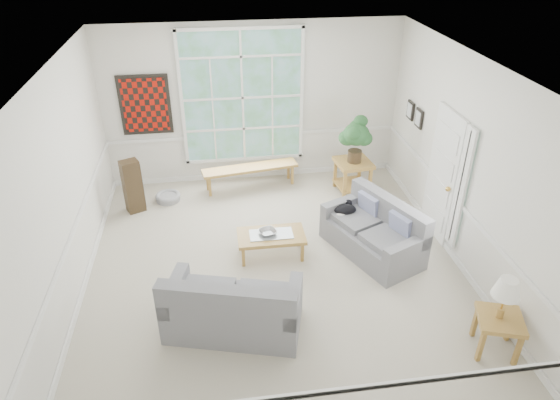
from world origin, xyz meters
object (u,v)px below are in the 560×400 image
at_px(loveseat_front, 233,300).
at_px(side_table, 496,334).
at_px(coffee_table, 271,245).
at_px(end_table, 352,176).
at_px(loveseat_right, 373,229).

xyz_separation_m(loveseat_front, side_table, (3.08, -0.83, -0.19)).
xyz_separation_m(coffee_table, end_table, (1.76, 1.81, 0.12)).
relative_size(coffee_table, side_table, 1.97).
bearing_deg(end_table, loveseat_right, -96.43).
bearing_deg(side_table, end_table, 99.06).
height_order(coffee_table, side_table, side_table).
height_order(coffee_table, end_table, end_table).
distance_m(loveseat_right, coffee_table, 1.57).
bearing_deg(loveseat_right, end_table, 59.06).
distance_m(end_table, side_table, 4.15).
bearing_deg(coffee_table, side_table, -43.07).
distance_m(coffee_table, end_table, 2.53).
bearing_deg(end_table, coffee_table, -134.33).
relative_size(loveseat_front, side_table, 3.20).
bearing_deg(loveseat_right, side_table, -92.44).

